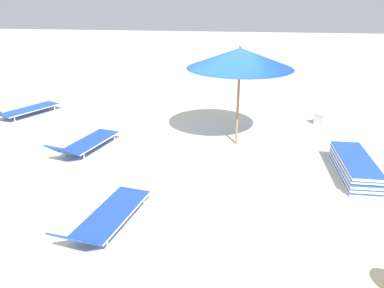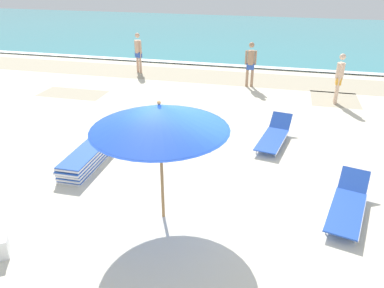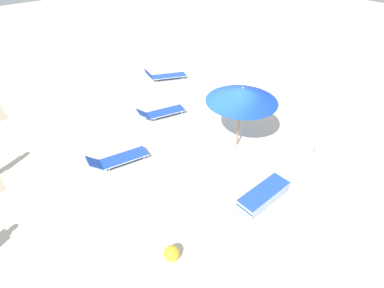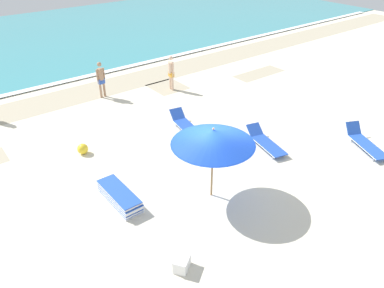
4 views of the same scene
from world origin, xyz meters
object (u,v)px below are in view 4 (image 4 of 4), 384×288
lounger_stack (120,196)px  cooler_box (182,263)px  sun_lounger_beside_umbrella (266,142)px  sun_lounger_near_water_left (185,125)px  beachgoer_shoreline_child (171,71)px  sun_lounger_under_umbrella (365,143)px  beachgoer_strolling_adult (101,78)px  beach_umbrella (213,137)px  beach_ball (83,149)px

lounger_stack → cooler_box: 3.24m
sun_lounger_beside_umbrella → cooler_box: 6.59m
sun_lounger_beside_umbrella → sun_lounger_near_water_left: 3.38m
beachgoer_shoreline_child → cooler_box: 11.52m
beachgoer_shoreline_child → cooler_box: beachgoer_shoreline_child is taller
lounger_stack → sun_lounger_under_umbrella: size_ratio=0.86×
cooler_box → sun_lounger_near_water_left: bearing=-162.7°
sun_lounger_beside_umbrella → beachgoer_strolling_adult: 8.60m
beachgoer_shoreline_child → cooler_box: (-6.37, -9.56, -0.81)m
beach_umbrella → sun_lounger_beside_umbrella: beach_umbrella is taller
beach_ball → cooler_box: (-0.26, -6.55, -0.01)m
cooler_box → sun_lounger_beside_umbrella: bearing=169.5°
beach_umbrella → beach_ball: bearing=114.7°
beach_umbrella → beachgoer_shoreline_child: (3.92, 7.79, -1.11)m
beachgoer_strolling_adult → beach_umbrella: bearing=-101.2°
beach_umbrella → beach_ball: 5.59m
beach_umbrella → cooler_box: bearing=-144.1°
lounger_stack → sun_lounger_beside_umbrella: size_ratio=0.88×
beach_umbrella → sun_lounger_under_umbrella: beach_umbrella is taller
sun_lounger_under_umbrella → beachgoer_shoreline_child: beachgoer_shoreline_child is taller
beach_ball → cooler_box: size_ratio=0.65×
sun_lounger_beside_umbrella → beachgoer_shoreline_child: (0.38, 6.80, 0.79)m
beach_ball → cooler_box: beach_ball is taller
beach_umbrella → lounger_stack: bearing=149.0°
sun_lounger_under_umbrella → sun_lounger_near_water_left: sun_lounger_under_umbrella is taller
lounger_stack → beachgoer_shoreline_child: 9.00m
lounger_stack → sun_lounger_near_water_left: 5.06m
sun_lounger_under_umbrella → sun_lounger_near_water_left: 7.00m
beachgoer_strolling_adult → cooler_box: beachgoer_strolling_adult is taller
sun_lounger_under_umbrella → beachgoer_shoreline_child: 9.54m
lounger_stack → sun_lounger_beside_umbrella: sun_lounger_beside_umbrella is taller
sun_lounger_beside_umbrella → beach_ball: sun_lounger_beside_umbrella is taller
lounger_stack → beachgoer_strolling_adult: size_ratio=1.07×
lounger_stack → cooler_box: (-0.01, -3.24, -0.02)m
sun_lounger_near_water_left → beach_ball: size_ratio=5.35×
sun_lounger_under_umbrella → beachgoer_shoreline_child: size_ratio=1.25×
beach_ball → cooler_box: bearing=-92.3°
cooler_box → beach_umbrella: bearing=-179.3°
beach_umbrella → beachgoer_strolling_adult: beach_umbrella is taller
sun_lounger_under_umbrella → beach_ball: size_ratio=5.53×
sun_lounger_under_umbrella → beach_ball: sun_lounger_under_umbrella is taller
cooler_box → sun_lounger_under_umbrella: bearing=147.4°
sun_lounger_near_water_left → beach_umbrella: bearing=-105.6°
sun_lounger_near_water_left → lounger_stack: bearing=-139.7°
sun_lounger_near_water_left → beach_ball: sun_lounger_near_water_left is taller
sun_lounger_beside_umbrella → beachgoer_shoreline_child: 6.86m
lounger_stack → cooler_box: lounger_stack is taller
beachgoer_strolling_adult → sun_lounger_under_umbrella: bearing=-67.7°
beach_umbrella → beachgoer_shoreline_child: bearing=63.3°
sun_lounger_under_umbrella → sun_lounger_near_water_left: bearing=156.0°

